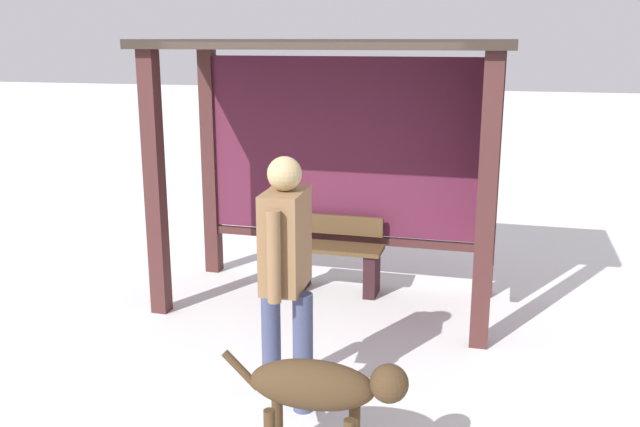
# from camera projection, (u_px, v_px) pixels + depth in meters

# --- Properties ---
(ground_plane) EXTENTS (60.00, 60.00, 0.00)m
(ground_plane) POSITION_uv_depth(u_px,v_px,m) (328.00, 302.00, 6.89)
(ground_plane) COLOR silver
(bus_shelter) EXTENTS (3.28, 1.57, 2.52)m
(bus_shelter) POSITION_uv_depth(u_px,v_px,m) (348.00, 120.00, 6.65)
(bus_shelter) COLOR #452322
(bus_shelter) RESTS_ON ground
(bench_left_inside) EXTENTS (0.94, 0.37, 0.77)m
(bench_left_inside) POSITION_uv_depth(u_px,v_px,m) (337.00, 259.00, 7.13)
(bench_left_inside) COLOR #523C22
(bench_left_inside) RESTS_ON ground
(person_walking) EXTENTS (0.44, 0.66, 1.77)m
(person_walking) POSITION_uv_depth(u_px,v_px,m) (286.00, 261.00, 4.77)
(person_walking) COLOR olive
(person_walking) RESTS_ON ground
(dog) EXTENTS (1.13, 0.30, 0.72)m
(dog) POSITION_uv_depth(u_px,v_px,m) (322.00, 389.00, 4.11)
(dog) COLOR #45311D
(dog) RESTS_ON ground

